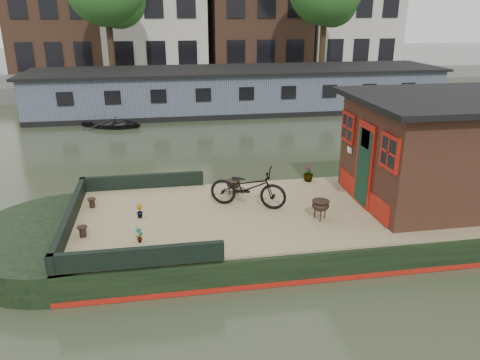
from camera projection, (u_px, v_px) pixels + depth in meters
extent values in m
plane|color=#283220|center=(341.00, 231.00, 10.82)|extent=(120.00, 120.00, 0.00)
cube|color=black|center=(342.00, 220.00, 10.71)|extent=(12.00, 4.00, 0.60)
cylinder|color=black|center=(69.00, 240.00, 9.75)|extent=(4.00, 4.00, 0.60)
cube|color=#9E180E|center=(341.00, 229.00, 10.80)|extent=(12.02, 4.02, 0.10)
cube|color=#98875E|center=(343.00, 207.00, 10.60)|extent=(11.80, 3.80, 0.05)
cube|color=black|center=(70.00, 217.00, 9.59)|extent=(0.12, 4.00, 0.35)
cube|color=black|center=(143.00, 181.00, 11.59)|extent=(3.00, 0.12, 0.35)
cube|color=black|center=(138.00, 257.00, 8.04)|extent=(3.00, 0.12, 0.35)
cube|color=black|center=(440.00, 152.00, 10.55)|extent=(3.50, 3.00, 2.30)
cube|color=black|center=(448.00, 99.00, 10.14)|extent=(4.00, 3.50, 0.12)
cube|color=#9E180E|center=(365.00, 165.00, 10.34)|extent=(0.06, 0.80, 1.90)
cube|color=black|center=(363.00, 167.00, 10.35)|extent=(0.04, 0.64, 1.70)
cube|color=#9E180E|center=(390.00, 152.00, 9.16)|extent=(0.06, 0.72, 0.72)
cube|color=#9E180E|center=(348.00, 127.00, 11.10)|extent=(0.06, 0.72, 0.72)
imported|color=black|center=(248.00, 187.00, 10.41)|extent=(1.84, 1.28, 0.92)
imported|color=brown|center=(139.00, 211.00, 9.95)|extent=(0.19, 0.20, 0.29)
imported|color=#955B28|center=(308.00, 173.00, 12.04)|extent=(0.26, 0.26, 0.46)
imported|color=brown|center=(139.00, 235.00, 8.87)|extent=(0.19, 0.19, 0.31)
cylinder|color=black|center=(92.00, 203.00, 10.47)|extent=(0.18, 0.18, 0.21)
cylinder|color=black|center=(83.00, 232.00, 9.11)|extent=(0.19, 0.19, 0.22)
imported|color=black|center=(112.00, 121.00, 20.40)|extent=(3.22, 2.83, 0.55)
cube|color=#505A6A|center=(239.00, 91.00, 23.44)|extent=(20.00, 4.00, 2.00)
cube|color=black|center=(239.00, 70.00, 23.08)|extent=(20.40, 4.40, 0.12)
cube|color=black|center=(239.00, 108.00, 23.74)|extent=(20.00, 4.05, 0.24)
cube|color=#47443F|center=(222.00, 83.00, 29.64)|extent=(60.00, 6.00, 0.90)
cylinder|color=#332316|center=(111.00, 46.00, 26.37)|extent=(0.36, 0.36, 4.00)
sphere|color=#1F511B|center=(118.00, 1.00, 25.92)|extent=(3.00, 3.00, 3.00)
cylinder|color=#332316|center=(323.00, 44.00, 28.37)|extent=(0.36, 0.36, 4.00)
sphere|color=#1F511B|center=(333.00, 1.00, 27.92)|extent=(3.00, 3.00, 3.00)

